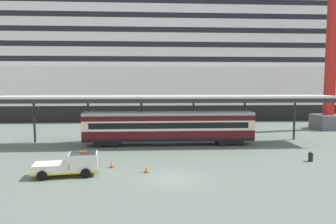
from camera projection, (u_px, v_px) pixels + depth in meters
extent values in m
plane|color=#5B695F|center=(173.00, 179.00, 25.20)|extent=(400.00, 400.00, 0.00)
cube|color=black|center=(176.00, 108.00, 75.74)|extent=(177.67, 27.20, 3.24)
cube|color=silver|center=(176.00, 86.00, 75.25)|extent=(177.67, 27.20, 7.56)
cube|color=silver|center=(177.00, 64.00, 74.76)|extent=(163.46, 25.02, 2.96)
cube|color=black|center=(182.00, 59.00, 62.36)|extent=(156.35, 0.12, 1.07)
cube|color=silver|center=(177.00, 51.00, 74.49)|extent=(156.92, 24.02, 2.96)
cube|color=black|center=(182.00, 44.00, 62.59)|extent=(150.10, 0.12, 1.07)
cube|color=silver|center=(177.00, 39.00, 74.22)|extent=(150.38, 23.02, 2.96)
cube|color=black|center=(182.00, 30.00, 62.81)|extent=(143.84, 0.12, 1.07)
cube|color=silver|center=(177.00, 26.00, 73.94)|extent=(143.84, 22.02, 2.96)
cube|color=black|center=(181.00, 15.00, 63.04)|extent=(137.59, 0.12, 1.07)
cube|color=silver|center=(177.00, 13.00, 73.67)|extent=(137.30, 21.02, 2.96)
cube|color=black|center=(181.00, 1.00, 63.26)|extent=(131.33, 0.12, 1.07)
cube|color=silver|center=(177.00, 0.00, 73.40)|extent=(130.77, 20.02, 2.96)
cube|color=silver|center=(169.00, 97.00, 38.87)|extent=(41.36, 5.25, 0.25)
cube|color=#262626|center=(170.00, 101.00, 36.39)|extent=(41.36, 0.20, 0.50)
cylinder|color=#262626|center=(34.00, 120.00, 40.36)|extent=(0.28, 0.28, 5.85)
cylinder|color=#262626|center=(88.00, 120.00, 40.76)|extent=(0.28, 0.28, 5.85)
cylinder|color=#262626|center=(141.00, 119.00, 41.16)|extent=(0.28, 0.28, 5.85)
cylinder|color=#262626|center=(193.00, 119.00, 41.56)|extent=(0.28, 0.28, 5.85)
cylinder|color=#262626|center=(244.00, 119.00, 41.96)|extent=(0.28, 0.28, 5.85)
cylinder|color=#262626|center=(294.00, 118.00, 42.36)|extent=(0.28, 0.28, 5.85)
cube|color=black|center=(169.00, 138.00, 38.84)|extent=(20.82, 2.80, 0.40)
cube|color=#470F14|center=(169.00, 133.00, 38.78)|extent=(20.82, 2.80, 0.90)
cube|color=beige|center=(169.00, 125.00, 38.68)|extent=(20.82, 2.80, 1.20)
cube|color=black|center=(169.00, 126.00, 37.32)|extent=(19.16, 0.08, 0.72)
cube|color=#470F14|center=(169.00, 117.00, 38.60)|extent=(20.82, 2.80, 0.60)
cube|color=#A4A4A4|center=(169.00, 114.00, 38.56)|extent=(20.82, 2.69, 0.36)
cube|color=black|center=(108.00, 142.00, 38.44)|extent=(3.20, 2.35, 0.50)
cylinder|color=black|center=(99.00, 144.00, 37.22)|extent=(0.84, 0.12, 0.84)
cylinder|color=black|center=(114.00, 144.00, 37.33)|extent=(0.84, 0.12, 0.84)
cube|color=black|center=(228.00, 141.00, 39.31)|extent=(3.20, 2.35, 0.50)
cylinder|color=black|center=(223.00, 143.00, 38.10)|extent=(0.84, 0.12, 0.84)
cylinder|color=black|center=(238.00, 143.00, 38.20)|extent=(0.84, 0.12, 0.84)
cube|color=silver|center=(65.00, 169.00, 25.89)|extent=(5.44, 2.74, 0.36)
cube|color=#F2B20C|center=(66.00, 171.00, 25.91)|extent=(5.44, 2.76, 0.12)
cube|color=silver|center=(83.00, 159.00, 26.12)|extent=(2.55, 2.24, 1.10)
cube|color=#19232D|center=(83.00, 155.00, 26.09)|extent=(2.33, 2.13, 0.44)
cube|color=orange|center=(83.00, 152.00, 26.07)|extent=(0.58, 0.28, 0.16)
cube|color=silver|center=(52.00, 165.00, 25.65)|extent=(3.16, 2.33, 0.36)
cylinder|color=black|center=(87.00, 167.00, 27.22)|extent=(0.83, 0.37, 0.80)
cylinder|color=black|center=(86.00, 173.00, 25.27)|extent=(0.83, 0.37, 0.80)
cylinder|color=black|center=(46.00, 169.00, 26.54)|extent=(0.83, 0.37, 0.80)
cylinder|color=black|center=(42.00, 176.00, 24.60)|extent=(0.83, 0.37, 0.80)
cube|color=black|center=(146.00, 172.00, 26.93)|extent=(0.36, 0.36, 0.04)
cone|color=#EA590F|center=(146.00, 168.00, 26.89)|extent=(0.30, 0.30, 0.73)
cylinder|color=white|center=(146.00, 167.00, 26.89)|extent=(0.17, 0.17, 0.10)
cube|color=black|center=(86.00, 163.00, 29.87)|extent=(0.36, 0.36, 0.04)
cone|color=#EA590F|center=(86.00, 160.00, 29.84)|extent=(0.30, 0.30, 0.62)
cylinder|color=white|center=(86.00, 160.00, 29.84)|extent=(0.17, 0.17, 0.09)
cube|color=black|center=(112.00, 167.00, 28.48)|extent=(0.36, 0.36, 0.04)
cone|color=#EA590F|center=(112.00, 164.00, 28.45)|extent=(0.30, 0.30, 0.66)
cylinder|color=white|center=(112.00, 163.00, 28.44)|extent=(0.17, 0.17, 0.09)
cube|color=#595960|center=(328.00, 122.00, 52.27)|extent=(4.40, 4.40, 2.40)
cube|color=red|center=(333.00, 18.00, 50.71)|extent=(1.30, 1.30, 31.54)
cylinder|color=black|center=(311.00, 158.00, 30.70)|extent=(0.44, 0.44, 0.70)
sphere|color=black|center=(311.00, 154.00, 30.67)|extent=(0.48, 0.48, 0.48)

